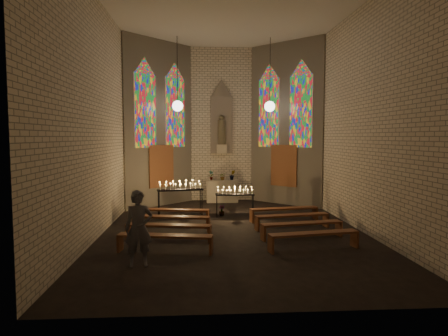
{
  "coord_description": "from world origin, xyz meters",
  "views": [
    {
      "loc": [
        -1.07,
        -12.41,
        2.95
      ],
      "look_at": [
        -0.19,
        1.11,
        1.88
      ],
      "focal_mm": 32.0,
      "sensor_mm": 36.0,
      "label": 1
    }
  ],
  "objects": [
    {
      "name": "flower_vase_left",
      "position": [
        -0.49,
        5.54,
        1.21
      ],
      "size": [
        0.27,
        0.22,
        0.43
      ],
      "primitive_type": "imported",
      "rotation": [
        0.0,
        0.0,
        0.37
      ],
      "color": "#4C723F",
      "rests_on": "altar"
    },
    {
      "name": "votive_stand_left",
      "position": [
        -1.75,
        2.42,
        1.07
      ],
      "size": [
        1.75,
        0.74,
        1.25
      ],
      "rotation": [
        0.0,
        0.0,
        0.2
      ],
      "color": "black",
      "rests_on": "ground"
    },
    {
      "name": "pew_left_0",
      "position": [
        -1.93,
        1.23,
        0.38
      ],
      "size": [
        2.45,
        0.75,
        0.47
      ],
      "rotation": [
        0.0,
        0.0,
        -0.17
      ],
      "color": "brown",
      "rests_on": "ground"
    },
    {
      "name": "altar",
      "position": [
        0.0,
        5.45,
        0.5
      ],
      "size": [
        1.4,
        0.6,
        1.0
      ],
      "primitive_type": "cube",
      "color": "beige",
      "rests_on": "ground"
    },
    {
      "name": "pew_left_2",
      "position": [
        -1.93,
        -1.17,
        0.38
      ],
      "size": [
        2.45,
        0.75,
        0.47
      ],
      "rotation": [
        0.0,
        0.0,
        -0.17
      ],
      "color": "brown",
      "rests_on": "ground"
    },
    {
      "name": "flower_vase_center",
      "position": [
        0.03,
        5.4,
        1.17
      ],
      "size": [
        0.33,
        0.3,
        0.34
      ],
      "primitive_type": "imported",
      "rotation": [
        0.0,
        0.0,
        0.11
      ],
      "color": "#4C723F",
      "rests_on": "altar"
    },
    {
      "name": "aisle_flower_pot",
      "position": [
        -0.2,
        2.29,
        0.19
      ],
      "size": [
        0.28,
        0.28,
        0.39
      ],
      "primitive_type": "imported",
      "rotation": [
        0.0,
        0.0,
        -0.33
      ],
      "color": "#4C723F",
      "rests_on": "ground"
    },
    {
      "name": "pew_right_1",
      "position": [
        1.93,
        0.03,
        0.38
      ],
      "size": [
        2.45,
        0.75,
        0.47
      ],
      "rotation": [
        0.0,
        0.0,
        0.17
      ],
      "color": "brown",
      "rests_on": "ground"
    },
    {
      "name": "pew_right_2",
      "position": [
        1.93,
        -1.17,
        0.38
      ],
      "size": [
        2.45,
        0.75,
        0.47
      ],
      "rotation": [
        0.0,
        0.0,
        0.17
      ],
      "color": "brown",
      "rests_on": "ground"
    },
    {
      "name": "visitor",
      "position": [
        -2.43,
        -3.37,
        0.87
      ],
      "size": [
        0.69,
        0.51,
        1.74
      ],
      "primitive_type": "imported",
      "rotation": [
        0.0,
        0.0,
        0.17
      ],
      "color": "#555560",
      "rests_on": "ground"
    },
    {
      "name": "room",
      "position": [
        -0.0,
        3.37,
        3.72
      ],
      "size": [
        8.22,
        12.43,
        7.0
      ],
      "color": "beige",
      "rests_on": "ground"
    },
    {
      "name": "floor",
      "position": [
        0.0,
        0.0,
        0.0
      ],
      "size": [
        12.0,
        12.0,
        0.0
      ],
      "primitive_type": "plane",
      "color": "black",
      "rests_on": "ground"
    },
    {
      "name": "pew_right_3",
      "position": [
        1.93,
        -2.37,
        0.38
      ],
      "size": [
        2.45,
        0.75,
        0.47
      ],
      "rotation": [
        0.0,
        0.0,
        0.17
      ],
      "color": "brown",
      "rests_on": "ground"
    },
    {
      "name": "pew_left_3",
      "position": [
        -1.93,
        -2.37,
        0.38
      ],
      "size": [
        2.45,
        0.75,
        0.47
      ],
      "rotation": [
        0.0,
        0.0,
        -0.17
      ],
      "color": "brown",
      "rests_on": "ground"
    },
    {
      "name": "pew_left_1",
      "position": [
        -1.93,
        0.03,
        0.38
      ],
      "size": [
        2.45,
        0.75,
        0.47
      ],
      "rotation": [
        0.0,
        0.0,
        -0.17
      ],
      "color": "brown",
      "rests_on": "ground"
    },
    {
      "name": "flower_vase_right",
      "position": [
        0.46,
        5.45,
        1.22
      ],
      "size": [
        0.25,
        0.21,
        0.45
      ],
      "primitive_type": "imported",
      "rotation": [
        0.0,
        0.0,
        0.04
      ],
      "color": "#4C723F",
      "rests_on": "altar"
    },
    {
      "name": "pew_right_0",
      "position": [
        1.93,
        1.23,
        0.38
      ],
      "size": [
        2.45,
        0.75,
        0.47
      ],
      "rotation": [
        0.0,
        0.0,
        0.17
      ],
      "color": "brown",
      "rests_on": "ground"
    },
    {
      "name": "votive_stand_right",
      "position": [
        0.27,
        2.12,
        0.9
      ],
      "size": [
        1.43,
        0.36,
        1.05
      ],
      "rotation": [
        0.0,
        0.0,
        -0.01
      ],
      "color": "black",
      "rests_on": "ground"
    }
  ]
}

